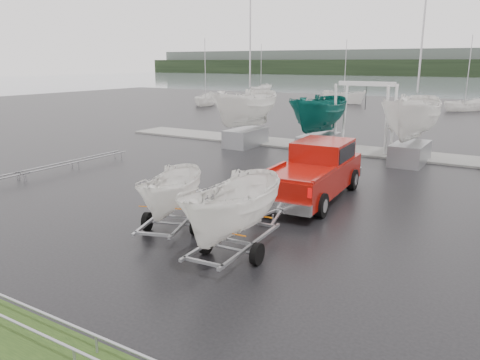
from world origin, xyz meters
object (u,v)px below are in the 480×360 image
(trailer_parked, at_px, (171,158))
(boat_hoist, at_px, (365,107))
(trailer_hitched, at_px, (234,161))
(pickup_truck, at_px, (316,169))

(trailer_parked, relative_size, boat_hoist, 1.04)
(trailer_hitched, bearing_deg, pickup_truck, 90.00)
(trailer_hitched, height_order, trailer_parked, trailer_hitched)
(pickup_truck, relative_size, boat_hoist, 1.59)
(trailer_hitched, distance_m, boat_hoist, 17.25)
(trailer_hitched, relative_size, boat_hoist, 1.21)
(trailer_hitched, xyz_separation_m, trailer_parked, (-2.77, 0.73, -0.36))
(pickup_truck, distance_m, boat_hoist, 10.62)
(trailer_parked, xyz_separation_m, boat_hoist, (1.04, 16.44, 0.32))
(pickup_truck, height_order, trailer_hitched, trailer_hitched)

